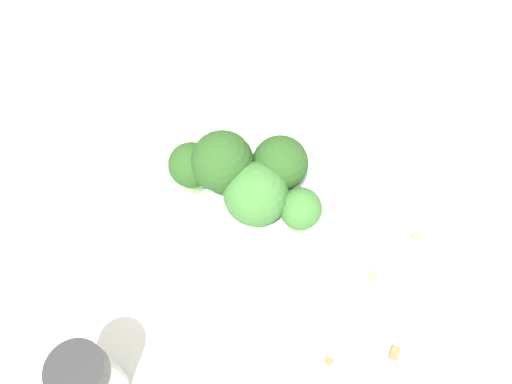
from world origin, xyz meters
name	(u,v)px	position (x,y,z in m)	size (l,w,h in m)	color
ground_plane	(256,232)	(0.00, 0.00, 0.00)	(3.00, 3.00, 0.00)	silver
bowl	(256,222)	(0.00, 0.00, 0.02)	(0.17, 0.17, 0.04)	silver
broccoli_floret_0	(192,167)	(-0.06, 0.01, 0.06)	(0.04, 0.04, 0.05)	#8EB770
broccoli_floret_1	(256,195)	(0.00, 0.00, 0.07)	(0.05, 0.05, 0.05)	#8EB770
broccoli_floret_2	(280,165)	(0.01, 0.03, 0.07)	(0.04, 0.04, 0.06)	#84AD66
broccoli_floret_3	(300,213)	(0.03, 0.00, 0.06)	(0.03, 0.03, 0.04)	#84AD66
broccoli_floret_4	(222,162)	(-0.03, 0.01, 0.08)	(0.05, 0.05, 0.06)	#84AD66
pepper_shaker	(91,379)	(-0.07, -0.15, 0.04)	(0.04, 0.04, 0.08)	#B2B7BC
almond_crumb_1	(416,236)	(0.13, 0.03, 0.00)	(0.01, 0.00, 0.01)	tan
almond_crumb_2	(329,361)	(0.08, -0.09, 0.00)	(0.01, 0.00, 0.01)	olive
almond_crumb_3	(395,352)	(0.13, -0.07, 0.00)	(0.01, 0.01, 0.01)	olive
almond_crumb_4	(372,275)	(0.10, -0.01, 0.00)	(0.01, 0.01, 0.01)	tan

